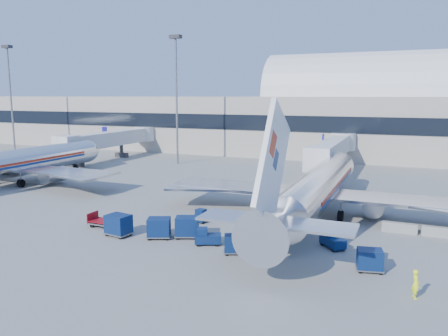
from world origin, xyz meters
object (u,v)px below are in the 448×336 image
at_px(tug_right, 332,239).
at_px(cart_train_c, 118,225).
at_px(cart_solo_near, 235,244).
at_px(cart_open_red, 103,222).
at_px(jetbridge_mid, 114,139).
at_px(cart_train_a, 187,227).
at_px(cart_train_b, 159,228).
at_px(ramp_worker, 416,284).
at_px(cart_solo_far, 370,260).
at_px(airliner_main, 317,188).
at_px(barrier_near, 399,228).
at_px(jetbridge_near, 334,149).
at_px(mast_west, 176,81).
at_px(barrier_mid, 440,232).
at_px(tug_left, 203,216).
at_px(mast_far_west, 10,83).
at_px(tug_lead, 207,237).
at_px(airliner_mid, 12,164).

relative_size(tug_right, cart_train_c, 1.04).
relative_size(cart_solo_near, cart_open_red, 0.87).
bearing_deg(jetbridge_mid, cart_solo_near, -44.15).
distance_m(cart_train_a, cart_train_c, 6.10).
xyz_separation_m(jetbridge_mid, tug_right, (47.43, -35.09, -3.25)).
bearing_deg(cart_train_b, ramp_worker, -33.41).
height_order(tug_right, cart_train_c, cart_train_c).
distance_m(jetbridge_mid, cart_solo_far, 64.01).
bearing_deg(tug_right, airliner_main, 156.40).
xyz_separation_m(barrier_near, cart_train_a, (-16.99, -8.61, 0.53)).
relative_size(airliner_main, cart_train_c, 15.83).
relative_size(airliner_main, cart_solo_near, 18.34).
bearing_deg(jetbridge_near, mast_west, -178.32).
relative_size(mast_west, cart_solo_near, 11.12).
distance_m(barrier_mid, cart_open_red, 30.42).
height_order(airliner_main, cart_open_red, airliner_main).
xyz_separation_m(mast_west, cart_open_red, (12.20, -36.85, -14.34)).
bearing_deg(airliner_main, cart_open_red, -147.47).
xyz_separation_m(barrier_mid, tug_left, (-21.13, -3.69, 0.16)).
height_order(airliner_main, cart_solo_near, airliner_main).
xyz_separation_m(mast_far_west, tug_lead, (63.36, -37.60, -14.15)).
bearing_deg(barrier_near, airliner_mid, 177.13).
height_order(airliner_main, mast_far_west, mast_far_west).
bearing_deg(cart_train_a, cart_train_b, -175.02).
bearing_deg(barrier_near, tug_lead, -146.75).
height_order(jetbridge_mid, barrier_near, jetbridge_mid).
height_order(airliner_mid, cart_train_a, airliner_mid).
bearing_deg(cart_train_a, cart_open_red, 159.69).
distance_m(cart_train_c, cart_open_red, 3.48).
xyz_separation_m(jetbridge_mid, mast_far_west, (-25.60, -0.81, 10.86)).
relative_size(cart_solo_far, cart_open_red, 0.87).
height_order(cart_train_b, cart_train_c, cart_train_c).
bearing_deg(barrier_mid, jetbridge_mid, 152.65).
bearing_deg(ramp_worker, jetbridge_near, -2.77).
relative_size(barrier_mid, tug_right, 1.23).
bearing_deg(tug_lead, jetbridge_near, 60.54).
height_order(airliner_mid, mast_far_west, mast_far_west).
bearing_deg(jetbridge_mid, tug_left, -43.23).
bearing_deg(mast_west, barrier_near, -36.38).
bearing_deg(mast_west, tug_lead, -58.15).
relative_size(jetbridge_near, mast_west, 1.22).
relative_size(barrier_mid, cart_solo_near, 1.48).
relative_size(jetbridge_near, tug_right, 11.28).
distance_m(jetbridge_mid, cart_train_a, 51.60).
distance_m(barrier_mid, tug_right, 10.38).
bearing_deg(jetbridge_near, barrier_mid, -64.56).
relative_size(jetbridge_mid, cart_solo_near, 13.53).
relative_size(airliner_mid, barrier_mid, 12.42).
distance_m(mast_west, barrier_near, 49.33).
relative_size(jetbridge_mid, tug_left, 12.70).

